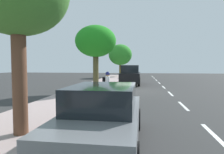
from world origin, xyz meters
TOP-DOWN VIEW (x-y plane):
  - ground at (0.00, 0.00)m, footprint 67.21×67.21m
  - sidewalk at (3.19, 0.00)m, footprint 3.15×42.01m
  - curb_edge at (1.53, 0.00)m, footprint 0.16×42.01m
  - lane_stripe_centre at (-2.72, -1.00)m, footprint 0.14×40.00m
  - lane_stripe_bike_edge at (0.06, 0.00)m, footprint 0.12×42.01m
  - parked_sedan_white_nearest at (0.56, -13.37)m, footprint 2.01×4.48m
  - parked_suv_black_second at (0.37, -4.96)m, footprint 1.99×4.71m
  - parked_sedan_grey_mid at (0.32, 10.63)m, footprint 1.86×4.41m
  - bicycle_at_curb at (1.07, 4.54)m, footprint 1.75×0.46m
  - cyclist_with_backpack at (1.30, 4.09)m, footprint 0.43×0.62m
  - street_tree_near_cyclist at (2.61, -17.12)m, footprint 3.77×3.77m
  - street_tree_mid_block at (2.61, 1.15)m, footprint 2.96×2.96m

SIDE VIEW (x-z plane):
  - ground at x=0.00m, z-range 0.00..0.00m
  - lane_stripe_centre at x=-2.72m, z-range 0.00..0.01m
  - lane_stripe_bike_edge at x=0.06m, z-range 0.00..0.01m
  - sidewalk at x=3.19m, z-range 0.00..0.15m
  - curb_edge at x=1.53m, z-range 0.00..0.15m
  - bicycle_at_curb at x=1.07m, z-range -0.01..0.77m
  - parked_sedan_white_nearest at x=0.56m, z-range -0.01..1.51m
  - parked_sedan_grey_mid at x=0.32m, z-range -0.01..1.51m
  - cyclist_with_backpack at x=1.30m, z-range 0.17..1.81m
  - parked_suv_black_second at x=0.37m, z-range 0.03..2.02m
  - street_tree_near_cyclist at x=2.61m, z-range 1.05..6.23m
  - street_tree_mid_block at x=2.61m, z-range 1.32..6.05m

